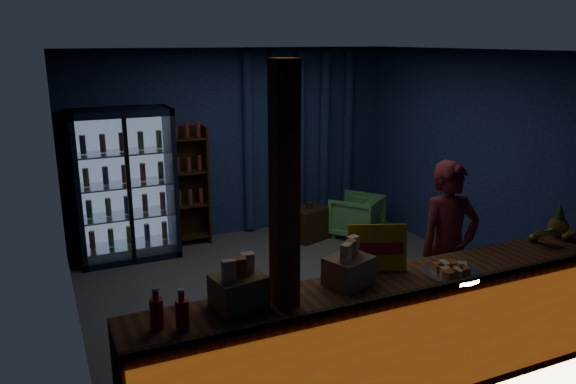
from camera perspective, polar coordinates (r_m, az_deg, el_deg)
name	(u,v)px	position (r m, az deg, el deg)	size (l,w,h in m)	color
ground	(301,292)	(6.32, 1.37, -10.12)	(4.60, 4.60, 0.00)	#515154
room_walls	(302,153)	(5.82, 1.47, 3.98)	(4.60, 4.60, 4.60)	navy
counter	(407,333)	(4.65, 11.98, -13.82)	(4.40, 0.57, 0.99)	brown
support_post	(285,255)	(3.81, -0.36, -6.46)	(0.16, 0.16, 2.60)	maroon
beverage_cooler	(125,185)	(7.33, -16.28, 0.65)	(1.20, 0.62, 1.90)	black
bottle_shelf	(189,186)	(7.65, -10.07, 0.57)	(0.50, 0.28, 1.60)	#3A2912
curtain_folds	(300,139)	(8.19, 1.24, 5.39)	(1.74, 0.14, 2.50)	navy
framed_picture	(292,109)	(8.02, 0.42, 8.43)	(0.36, 0.04, 0.28)	gold
shopkeeper	(448,250)	(5.41, 15.93, -5.65)	(0.61, 0.40, 1.66)	maroon
green_chair	(357,216)	(7.99, 6.98, -2.42)	(0.63, 0.65, 0.59)	#5CB85D
side_table	(309,223)	(7.82, 2.18, -3.21)	(0.59, 0.50, 0.54)	#3A2912
yellow_sign	(377,248)	(4.45, 9.05, -5.64)	(0.47, 0.25, 0.37)	#D9A40B
soda_bottles	(169,313)	(3.66, -11.96, -11.90)	(0.23, 0.17, 0.28)	red
snack_box_left	(239,288)	(3.88, -5.04, -9.73)	(0.38, 0.33, 0.36)	#A26F4E
snack_box_centre	(349,268)	(4.21, 6.21, -7.73)	(0.40, 0.36, 0.34)	#A26F4E
pastry_tray	(451,271)	(4.56, 16.25, -7.74)	(0.46, 0.46, 0.07)	silver
banana_bunches	(554,233)	(5.53, 25.43, -3.83)	(0.55, 0.31, 0.18)	gold
pineapple	(558,224)	(5.69, 25.77, -2.91)	(0.18, 0.18, 0.32)	olive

